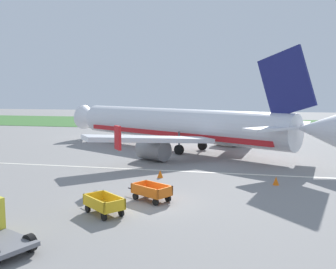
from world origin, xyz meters
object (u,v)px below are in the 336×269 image
(baggage_cart_nearest, at_px, (104,204))
(baggage_cart_second_in_row, at_px, (151,192))
(traffic_cone_mid_apron, at_px, (160,174))
(airplane, at_px, (181,125))
(traffic_cone_near_plane, at_px, (276,181))

(baggage_cart_nearest, bearing_deg, baggage_cart_second_in_row, 58.26)
(baggage_cart_nearest, xyz_separation_m, traffic_cone_mid_apron, (1.02, 9.76, -0.28))
(airplane, height_order, traffic_cone_near_plane, airplane)
(airplane, relative_size, traffic_cone_near_plane, 54.29)
(traffic_cone_mid_apron, bearing_deg, baggage_cart_nearest, -95.99)
(baggage_cart_second_in_row, bearing_deg, baggage_cart_nearest, -121.74)
(airplane, distance_m, baggage_cart_second_in_row, 20.84)
(traffic_cone_near_plane, relative_size, traffic_cone_mid_apron, 0.98)
(traffic_cone_near_plane, bearing_deg, baggage_cart_nearest, -137.82)
(airplane, relative_size, baggage_cart_nearest, 10.61)
(baggage_cart_nearest, xyz_separation_m, traffic_cone_near_plane, (10.19, 9.23, -0.29))
(baggage_cart_nearest, distance_m, traffic_cone_near_plane, 13.76)
(baggage_cart_second_in_row, bearing_deg, airplane, 94.80)
(airplane, xyz_separation_m, traffic_cone_near_plane, (9.93, -14.61, -2.74))
(baggage_cart_second_in_row, height_order, traffic_cone_near_plane, baggage_cart_second_in_row)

